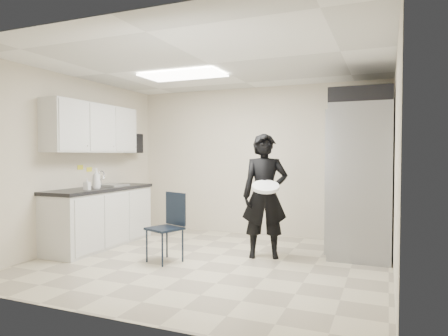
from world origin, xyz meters
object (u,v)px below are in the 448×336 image
at_px(lower_counter, 100,218).
at_px(man_tuxedo, 265,196).
at_px(folding_chair, 165,229).
at_px(commercial_fridge, 362,180).

xyz_separation_m(lower_counter, man_tuxedo, (2.56, 0.30, 0.42)).
bearing_deg(lower_counter, folding_chair, -17.07).
height_order(commercial_fridge, man_tuxedo, commercial_fridge).
bearing_deg(man_tuxedo, folding_chair, -166.17).
height_order(folding_chair, man_tuxedo, man_tuxedo).
distance_m(lower_counter, man_tuxedo, 2.61).
bearing_deg(lower_counter, commercial_fridge, 15.88).
xyz_separation_m(folding_chair, man_tuxedo, (1.15, 0.74, 0.41)).
xyz_separation_m(lower_counter, commercial_fridge, (3.78, 1.07, 0.62)).
distance_m(commercial_fridge, folding_chair, 2.87).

